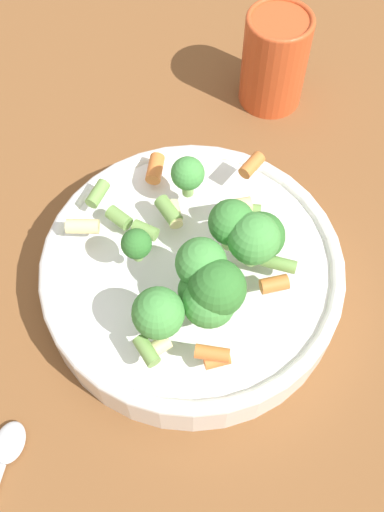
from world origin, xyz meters
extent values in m
plane|color=brown|center=(0.00, 0.00, 0.00)|extent=(3.00, 3.00, 0.00)
cylinder|color=white|center=(0.00, 0.00, 0.02)|extent=(0.28, 0.28, 0.04)
torus|color=white|center=(0.00, 0.00, 0.04)|extent=(0.28, 0.28, 0.01)
cylinder|color=#8CB766|center=(-0.05, -0.02, 0.06)|extent=(0.02, 0.02, 0.02)
sphere|color=#479342|center=(-0.05, -0.02, 0.09)|extent=(0.04, 0.04, 0.04)
cylinder|color=#8CB766|center=(-0.05, -0.03, 0.07)|extent=(0.02, 0.02, 0.02)
sphere|color=#33722D|center=(-0.05, -0.03, 0.10)|extent=(0.05, 0.05, 0.05)
cylinder|color=#8CB766|center=(0.06, 0.02, 0.07)|extent=(0.01, 0.01, 0.02)
sphere|color=#479342|center=(0.06, 0.02, 0.09)|extent=(0.03, 0.03, 0.03)
cylinder|color=#8CB766|center=(0.01, -0.03, 0.08)|extent=(0.01, 0.01, 0.02)
sphere|color=#3D8438|center=(0.01, -0.03, 0.11)|extent=(0.04, 0.04, 0.04)
cylinder|color=#8CB766|center=(-0.04, -0.01, 0.06)|extent=(0.01, 0.01, 0.01)
sphere|color=#3D8438|center=(-0.04, -0.01, 0.08)|extent=(0.03, 0.03, 0.03)
cylinder|color=#8CB766|center=(0.01, -0.06, 0.06)|extent=(0.01, 0.01, 0.02)
sphere|color=#33722D|center=(0.01, -0.06, 0.09)|extent=(0.04, 0.04, 0.04)
cylinder|color=#8CB766|center=(-0.02, 0.04, 0.08)|extent=(0.01, 0.01, 0.01)
sphere|color=#33722D|center=(-0.02, 0.04, 0.09)|extent=(0.03, 0.03, 0.03)
cylinder|color=#8CB766|center=(0.00, -0.05, 0.08)|extent=(0.02, 0.02, 0.01)
sphere|color=#479342|center=(0.00, -0.05, 0.11)|extent=(0.04, 0.04, 0.04)
cylinder|color=#8CB766|center=(-0.03, -0.01, 0.07)|extent=(0.01, 0.01, 0.01)
sphere|color=#479342|center=(-0.03, -0.01, 0.10)|extent=(0.04, 0.04, 0.04)
cylinder|color=#8CB766|center=(-0.07, 0.01, 0.07)|extent=(0.01, 0.01, 0.01)
sphere|color=#479342|center=(-0.07, 0.01, 0.09)|extent=(0.04, 0.04, 0.04)
cylinder|color=orange|center=(-0.09, -0.03, 0.07)|extent=(0.01, 0.03, 0.01)
cylinder|color=#729E4C|center=(0.03, 0.07, 0.06)|extent=(0.02, 0.03, 0.01)
cylinder|color=#729E4C|center=(0.04, 0.03, 0.07)|extent=(0.03, 0.03, 0.01)
cylinder|color=#729E4C|center=(0.05, 0.10, 0.07)|extent=(0.03, 0.02, 0.01)
cylinder|color=orange|center=(-0.09, -0.04, 0.06)|extent=(0.02, 0.02, 0.01)
cylinder|color=orange|center=(0.09, 0.05, 0.06)|extent=(0.03, 0.02, 0.01)
cylinder|color=#729E4C|center=(0.02, 0.05, 0.06)|extent=(0.02, 0.03, 0.01)
cylinder|color=#729E4C|center=(0.00, -0.08, 0.07)|extent=(0.01, 0.03, 0.01)
cylinder|color=orange|center=(-0.02, -0.07, 0.07)|extent=(0.02, 0.03, 0.01)
cylinder|color=beige|center=(0.05, -0.03, 0.08)|extent=(0.02, 0.03, 0.01)
cylinder|color=orange|center=(0.10, -0.04, 0.08)|extent=(0.03, 0.02, 0.01)
cylinder|color=beige|center=(-0.09, 0.01, 0.07)|extent=(0.02, 0.02, 0.01)
cylinder|color=#729E4C|center=(0.05, -0.04, 0.07)|extent=(0.01, 0.02, 0.01)
cylinder|color=#729E4C|center=(-0.10, 0.02, 0.07)|extent=(0.03, 0.03, 0.01)
cylinder|color=beige|center=(0.04, 0.02, 0.07)|extent=(0.03, 0.02, 0.01)
cylinder|color=beige|center=(0.01, 0.10, 0.07)|extent=(0.02, 0.03, 0.01)
cylinder|color=#CC4C23|center=(0.27, -0.04, 0.05)|extent=(0.07, 0.07, 0.11)
torus|color=#CC4C23|center=(0.27, -0.04, 0.11)|extent=(0.07, 0.07, 0.01)
ellipsoid|color=silver|center=(-0.18, 0.12, 0.01)|extent=(0.04, 0.03, 0.01)
camera|label=1|loc=(-0.26, -0.05, 0.52)|focal=42.00mm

